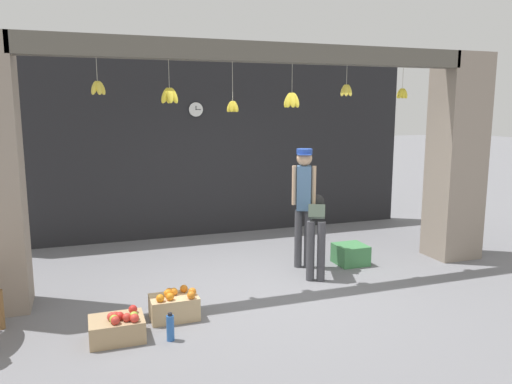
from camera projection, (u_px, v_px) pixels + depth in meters
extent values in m
plane|color=slate|center=(267.00, 285.00, 6.56)|extent=(60.00, 60.00, 0.00)
cube|color=#232326|center=(211.00, 150.00, 9.03)|extent=(7.70, 0.12, 3.11)
cube|color=gray|center=(456.00, 158.00, 7.62)|extent=(0.70, 0.60, 3.11)
cube|color=#5B564C|center=(264.00, 52.00, 6.17)|extent=(5.80, 0.24, 0.24)
cylinder|color=#B2AD99|center=(97.00, 69.00, 5.56)|extent=(0.01, 0.01, 0.26)
ellipsoid|color=yellow|center=(102.00, 88.00, 5.61)|extent=(0.11, 0.06, 0.17)
ellipsoid|color=yellow|center=(99.00, 88.00, 5.64)|extent=(0.08, 0.11, 0.18)
ellipsoid|color=yellow|center=(94.00, 88.00, 5.61)|extent=(0.11, 0.09, 0.18)
ellipsoid|color=yellow|center=(94.00, 88.00, 5.56)|extent=(0.11, 0.09, 0.18)
ellipsoid|color=yellow|center=(99.00, 88.00, 5.56)|extent=(0.08, 0.11, 0.18)
cylinder|color=#B2AD99|center=(169.00, 74.00, 5.82)|extent=(0.01, 0.01, 0.32)
ellipsoid|color=yellow|center=(174.00, 96.00, 5.88)|extent=(0.13, 0.07, 0.21)
ellipsoid|color=yellow|center=(169.00, 96.00, 5.91)|extent=(0.07, 0.13, 0.21)
ellipsoid|color=yellow|center=(165.00, 96.00, 5.85)|extent=(0.13, 0.07, 0.21)
ellipsoid|color=yellow|center=(170.00, 95.00, 5.82)|extent=(0.07, 0.13, 0.21)
cylinder|color=#B2AD99|center=(233.00, 81.00, 6.10)|extent=(0.01, 0.01, 0.47)
ellipsoid|color=yellow|center=(236.00, 107.00, 6.16)|extent=(0.10, 0.05, 0.15)
ellipsoid|color=yellow|center=(233.00, 107.00, 6.19)|extent=(0.08, 0.09, 0.16)
ellipsoid|color=yellow|center=(230.00, 107.00, 6.18)|extent=(0.08, 0.09, 0.16)
ellipsoid|color=yellow|center=(230.00, 107.00, 6.14)|extent=(0.10, 0.05, 0.15)
ellipsoid|color=yellow|center=(232.00, 107.00, 6.11)|extent=(0.08, 0.09, 0.16)
ellipsoid|color=yellow|center=(235.00, 107.00, 6.13)|extent=(0.08, 0.09, 0.16)
cylinder|color=#B2AD99|center=(292.00, 78.00, 6.34)|extent=(0.01, 0.01, 0.37)
ellipsoid|color=yellow|center=(296.00, 100.00, 6.40)|extent=(0.14, 0.08, 0.21)
ellipsoid|color=yellow|center=(293.00, 100.00, 6.43)|extent=(0.12, 0.13, 0.22)
ellipsoid|color=yellow|center=(289.00, 100.00, 6.43)|extent=(0.09, 0.14, 0.22)
ellipsoid|color=yellow|center=(288.00, 100.00, 6.39)|extent=(0.14, 0.10, 0.22)
ellipsoid|color=yellow|center=(289.00, 100.00, 6.35)|extent=(0.14, 0.10, 0.22)
ellipsoid|color=yellow|center=(293.00, 100.00, 6.33)|extent=(0.09, 0.14, 0.22)
ellipsoid|color=yellow|center=(296.00, 100.00, 6.36)|extent=(0.12, 0.13, 0.22)
cylinder|color=#B2AD99|center=(347.00, 75.00, 6.58)|extent=(0.01, 0.01, 0.25)
ellipsoid|color=yellow|center=(349.00, 90.00, 6.63)|extent=(0.11, 0.06, 0.17)
ellipsoid|color=yellow|center=(346.00, 90.00, 6.66)|extent=(0.09, 0.11, 0.18)
ellipsoid|color=yellow|center=(344.00, 90.00, 6.64)|extent=(0.09, 0.11, 0.18)
ellipsoid|color=yellow|center=(343.00, 90.00, 6.60)|extent=(0.11, 0.06, 0.17)
ellipsoid|color=yellow|center=(346.00, 90.00, 6.57)|extent=(0.09, 0.11, 0.18)
ellipsoid|color=yellow|center=(349.00, 90.00, 6.59)|extent=(0.09, 0.11, 0.18)
cylinder|color=#B2AD99|center=(403.00, 78.00, 6.91)|extent=(0.01, 0.01, 0.29)
ellipsoid|color=yellow|center=(405.00, 93.00, 6.96)|extent=(0.10, 0.06, 0.16)
ellipsoid|color=yellow|center=(402.00, 93.00, 6.98)|extent=(0.09, 0.09, 0.16)
ellipsoid|color=yellow|center=(400.00, 93.00, 6.98)|extent=(0.07, 0.10, 0.16)
ellipsoid|color=yellow|center=(399.00, 93.00, 6.95)|extent=(0.10, 0.08, 0.16)
ellipsoid|color=yellow|center=(401.00, 93.00, 6.92)|extent=(0.10, 0.08, 0.16)
ellipsoid|color=yellow|center=(403.00, 93.00, 6.91)|extent=(0.07, 0.10, 0.16)
ellipsoid|color=yellow|center=(405.00, 93.00, 6.93)|extent=(0.09, 0.09, 0.16)
cylinder|color=olive|center=(0.00, 309.00, 5.24)|extent=(0.07, 0.07, 0.43)
cylinder|color=#424247|center=(308.00, 239.00, 7.24)|extent=(0.11, 0.11, 0.85)
cylinder|color=#424247|center=(298.00, 239.00, 7.26)|extent=(0.11, 0.11, 0.85)
cube|color=#4C7099|center=(304.00, 188.00, 7.13)|extent=(0.25, 0.24, 0.64)
cylinder|color=tan|center=(314.00, 186.00, 7.11)|extent=(0.06, 0.06, 0.56)
cylinder|color=tan|center=(294.00, 185.00, 7.13)|extent=(0.06, 0.06, 0.56)
sphere|color=tan|center=(304.00, 158.00, 7.05)|extent=(0.22, 0.22, 0.22)
cylinder|color=#234299|center=(304.00, 152.00, 7.04)|extent=(0.22, 0.22, 0.08)
cube|color=#234299|center=(304.00, 155.00, 6.94)|extent=(0.22, 0.19, 0.01)
cylinder|color=#424247|center=(311.00, 251.00, 6.69)|extent=(0.11, 0.11, 0.82)
cylinder|color=#424247|center=(321.00, 252.00, 6.67)|extent=(0.11, 0.11, 0.82)
cube|color=#4C5B4C|center=(317.00, 212.00, 6.87)|extent=(0.47, 0.64, 0.31)
sphere|color=black|center=(318.00, 201.00, 7.23)|extent=(0.20, 0.20, 0.20)
cube|color=tan|center=(174.00, 307.00, 5.51)|extent=(0.52, 0.35, 0.26)
sphere|color=orange|center=(174.00, 292.00, 5.53)|extent=(0.09, 0.09, 0.09)
sphere|color=orange|center=(191.00, 295.00, 5.42)|extent=(0.09, 0.09, 0.09)
sphere|color=orange|center=(168.00, 293.00, 5.48)|extent=(0.09, 0.09, 0.09)
sphere|color=orange|center=(170.00, 297.00, 5.38)|extent=(0.09, 0.09, 0.09)
sphere|color=orange|center=(160.00, 298.00, 5.33)|extent=(0.09, 0.09, 0.09)
sphere|color=orange|center=(169.00, 292.00, 5.52)|extent=(0.09, 0.09, 0.09)
sphere|color=orange|center=(192.00, 292.00, 5.53)|extent=(0.09, 0.09, 0.09)
sphere|color=orange|center=(184.00, 289.00, 5.62)|extent=(0.09, 0.09, 0.09)
cube|color=tan|center=(117.00, 329.00, 5.01)|extent=(0.54, 0.41, 0.22)
sphere|color=red|center=(133.00, 309.00, 5.13)|extent=(0.09, 0.09, 0.09)
sphere|color=#99B238|center=(134.00, 316.00, 4.96)|extent=(0.09, 0.09, 0.09)
sphere|color=red|center=(120.00, 316.00, 4.96)|extent=(0.09, 0.09, 0.09)
sphere|color=#99B238|center=(114.00, 319.00, 4.88)|extent=(0.09, 0.09, 0.09)
sphere|color=red|center=(127.00, 318.00, 4.92)|extent=(0.09, 0.09, 0.09)
sphere|color=red|center=(135.00, 318.00, 4.91)|extent=(0.09, 0.09, 0.09)
sphere|color=red|center=(115.00, 316.00, 4.96)|extent=(0.09, 0.09, 0.09)
sphere|color=red|center=(115.00, 321.00, 4.85)|extent=(0.09, 0.09, 0.09)
sphere|color=red|center=(111.00, 317.00, 4.94)|extent=(0.09, 0.09, 0.09)
cube|color=#42844C|center=(351.00, 254.00, 7.45)|extent=(0.44, 0.44, 0.29)
cylinder|color=#2D60AD|center=(170.00, 328.00, 4.99)|extent=(0.08, 0.08, 0.26)
cylinder|color=black|center=(170.00, 314.00, 4.97)|extent=(0.04, 0.04, 0.03)
cylinder|color=black|center=(196.00, 110.00, 8.75)|extent=(0.26, 0.01, 0.26)
cylinder|color=white|center=(196.00, 110.00, 8.74)|extent=(0.25, 0.02, 0.25)
cube|color=black|center=(196.00, 108.00, 8.73)|extent=(0.01, 0.01, 0.07)
cube|color=black|center=(198.00, 110.00, 8.74)|extent=(0.09, 0.01, 0.01)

